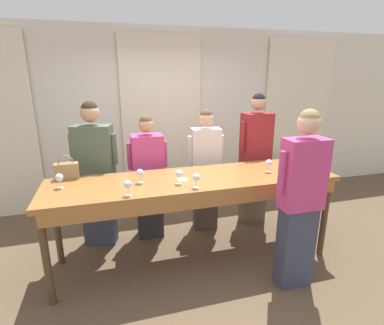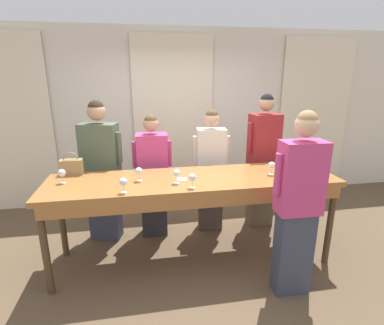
{
  "view_description": "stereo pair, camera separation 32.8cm",
  "coord_description": "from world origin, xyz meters",
  "px_view_note": "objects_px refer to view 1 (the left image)",
  "views": [
    {
      "loc": [
        -0.86,
        -2.95,
        2.1
      ],
      "look_at": [
        0.0,
        0.08,
        1.16
      ],
      "focal_mm": 28.0,
      "sensor_mm": 36.0,
      "label": 1
    },
    {
      "loc": [
        -0.54,
        -3.02,
        2.1
      ],
      "look_at": [
        0.0,
        0.08,
        1.16
      ],
      "focal_mm": 28.0,
      "sensor_mm": 36.0,
      "label": 2
    }
  ],
  "objects_px": {
    "wine_bottle": "(307,166)",
    "wine_glass_by_bottle": "(59,178)",
    "wine_glass_center_right": "(312,158)",
    "guest_olive_jacket": "(96,174)",
    "guest_pink_top": "(148,178)",
    "wine_glass_back_left": "(179,174)",
    "guest_cream_sweater": "(206,169)",
    "handbag": "(67,170)",
    "potted_plant": "(286,171)",
    "wine_glass_front_left": "(293,156)",
    "guest_striped_shirt": "(255,159)",
    "wine_glass_front_mid": "(196,178)",
    "wine_glass_center_mid": "(269,163)",
    "wine_glass_back_right": "(140,173)",
    "wine_glass_back_mid": "(305,162)",
    "wine_glass_center_left": "(128,185)",
    "host_pouring": "(300,200)",
    "tasting_bar": "(195,186)",
    "wine_glass_front_right": "(317,163)",
    "wine_glass_near_host": "(291,154)"
  },
  "relations": [
    {
      "from": "wine_bottle",
      "to": "wine_glass_by_bottle",
      "type": "height_order",
      "value": "wine_bottle"
    },
    {
      "from": "wine_glass_center_right",
      "to": "guest_olive_jacket",
      "type": "xyz_separation_m",
      "value": [
        -2.53,
        0.68,
        -0.19
      ]
    },
    {
      "from": "guest_pink_top",
      "to": "wine_glass_back_left",
      "type": "bearing_deg",
      "value": -75.46
    },
    {
      "from": "wine_bottle",
      "to": "guest_cream_sweater",
      "type": "height_order",
      "value": "guest_cream_sweater"
    },
    {
      "from": "handbag",
      "to": "potted_plant",
      "type": "bearing_deg",
      "value": 18.56
    },
    {
      "from": "wine_glass_front_left",
      "to": "guest_striped_shirt",
      "type": "relative_size",
      "value": 0.08
    },
    {
      "from": "wine_glass_front_mid",
      "to": "wine_glass_center_right",
      "type": "bearing_deg",
      "value": 10.62
    },
    {
      "from": "wine_glass_back_left",
      "to": "potted_plant",
      "type": "distance_m",
      "value": 3.0
    },
    {
      "from": "wine_glass_center_mid",
      "to": "wine_glass_back_right",
      "type": "distance_m",
      "value": 1.46
    },
    {
      "from": "handbag",
      "to": "wine_glass_back_mid",
      "type": "height_order",
      "value": "handbag"
    },
    {
      "from": "handbag",
      "to": "wine_glass_by_bottle",
      "type": "distance_m",
      "value": 0.28
    },
    {
      "from": "wine_glass_front_left",
      "to": "wine_glass_center_mid",
      "type": "bearing_deg",
      "value": -157.43
    },
    {
      "from": "wine_glass_back_left",
      "to": "guest_cream_sweater",
      "type": "height_order",
      "value": "guest_cream_sweater"
    },
    {
      "from": "wine_glass_front_left",
      "to": "wine_glass_center_left",
      "type": "xyz_separation_m",
      "value": [
        -2.04,
        -0.44,
        0.0
      ]
    },
    {
      "from": "wine_glass_center_right",
      "to": "host_pouring",
      "type": "xyz_separation_m",
      "value": [
        -0.62,
        -0.69,
        -0.18
      ]
    },
    {
      "from": "tasting_bar",
      "to": "wine_glass_center_left",
      "type": "height_order",
      "value": "wine_glass_center_left"
    },
    {
      "from": "wine_glass_center_mid",
      "to": "wine_glass_front_mid",
      "type": "bearing_deg",
      "value": -165.34
    },
    {
      "from": "tasting_bar",
      "to": "wine_glass_front_left",
      "type": "bearing_deg",
      "value": 6.87
    },
    {
      "from": "guest_olive_jacket",
      "to": "host_pouring",
      "type": "height_order",
      "value": "host_pouring"
    },
    {
      "from": "wine_glass_front_right",
      "to": "guest_striped_shirt",
      "type": "distance_m",
      "value": 0.93
    },
    {
      "from": "wine_glass_front_right",
      "to": "wine_glass_back_right",
      "type": "distance_m",
      "value": 2.01
    },
    {
      "from": "wine_glass_front_mid",
      "to": "guest_cream_sweater",
      "type": "bearing_deg",
      "value": 66.45
    },
    {
      "from": "wine_glass_center_right",
      "to": "guest_cream_sweater",
      "type": "relative_size",
      "value": 0.09
    },
    {
      "from": "wine_glass_front_left",
      "to": "wine_glass_back_left",
      "type": "relative_size",
      "value": 1.0
    },
    {
      "from": "host_pouring",
      "to": "guest_pink_top",
      "type": "bearing_deg",
      "value": 132.94
    },
    {
      "from": "wine_glass_by_bottle",
      "to": "potted_plant",
      "type": "bearing_deg",
      "value": 22.34
    },
    {
      "from": "wine_glass_center_mid",
      "to": "wine_glass_front_left",
      "type": "bearing_deg",
      "value": 22.57
    },
    {
      "from": "wine_bottle",
      "to": "guest_striped_shirt",
      "type": "distance_m",
      "value": 1.0
    },
    {
      "from": "potted_plant",
      "to": "wine_glass_front_mid",
      "type": "bearing_deg",
      "value": -140.97
    },
    {
      "from": "wine_glass_front_mid",
      "to": "guest_striped_shirt",
      "type": "distance_m",
      "value": 1.51
    },
    {
      "from": "wine_glass_back_left",
      "to": "guest_striped_shirt",
      "type": "bearing_deg",
      "value": 32.39
    },
    {
      "from": "wine_glass_center_left",
      "to": "wine_glass_front_mid",
      "type": "bearing_deg",
      "value": 1.14
    },
    {
      "from": "wine_glass_front_left",
      "to": "wine_glass_back_right",
      "type": "bearing_deg",
      "value": -175.97
    },
    {
      "from": "wine_glass_back_left",
      "to": "wine_glass_back_right",
      "type": "relative_size",
      "value": 1.0
    },
    {
      "from": "wine_glass_front_right",
      "to": "wine_glass_by_bottle",
      "type": "distance_m",
      "value": 2.79
    },
    {
      "from": "wine_glass_center_mid",
      "to": "guest_olive_jacket",
      "type": "relative_size",
      "value": 0.08
    },
    {
      "from": "wine_glass_front_left",
      "to": "wine_glass_back_right",
      "type": "relative_size",
      "value": 1.0
    },
    {
      "from": "wine_glass_near_host",
      "to": "wine_glass_by_bottle",
      "type": "height_order",
      "value": "same"
    },
    {
      "from": "wine_glass_back_left",
      "to": "potted_plant",
      "type": "bearing_deg",
      "value": 34.96
    },
    {
      "from": "guest_cream_sweater",
      "to": "wine_glass_back_left",
      "type": "bearing_deg",
      "value": -124.44
    },
    {
      "from": "guest_pink_top",
      "to": "wine_glass_front_mid",
      "type": "bearing_deg",
      "value": -70.27
    },
    {
      "from": "wine_bottle",
      "to": "guest_pink_top",
      "type": "distance_m",
      "value": 1.91
    },
    {
      "from": "handbag",
      "to": "wine_glass_front_mid",
      "type": "distance_m",
      "value": 1.41
    },
    {
      "from": "wine_glass_center_mid",
      "to": "wine_bottle",
      "type": "bearing_deg",
      "value": -38.15
    },
    {
      "from": "wine_glass_center_right",
      "to": "potted_plant",
      "type": "xyz_separation_m",
      "value": [
        0.7,
        1.53,
        -0.72
      ]
    },
    {
      "from": "handbag",
      "to": "wine_glass_center_mid",
      "type": "xyz_separation_m",
      "value": [
        2.2,
        -0.4,
        0.01
      ]
    },
    {
      "from": "wine_glass_center_mid",
      "to": "wine_glass_back_left",
      "type": "distance_m",
      "value": 1.08
    },
    {
      "from": "host_pouring",
      "to": "potted_plant",
      "type": "height_order",
      "value": "host_pouring"
    },
    {
      "from": "wine_glass_front_right",
      "to": "guest_striped_shirt",
      "type": "height_order",
      "value": "guest_striped_shirt"
    },
    {
      "from": "wine_glass_front_mid",
      "to": "potted_plant",
      "type": "bearing_deg",
      "value": 39.03
    }
  ]
}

